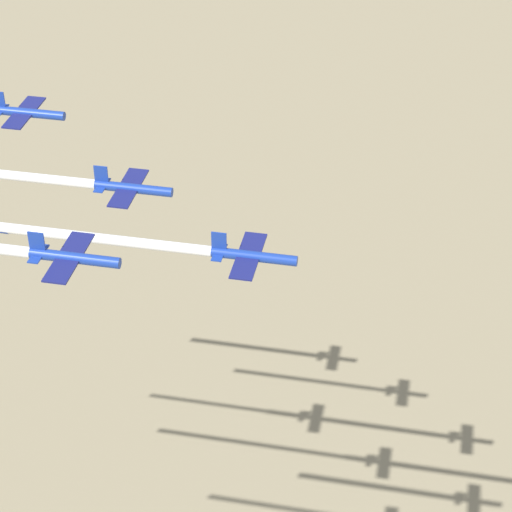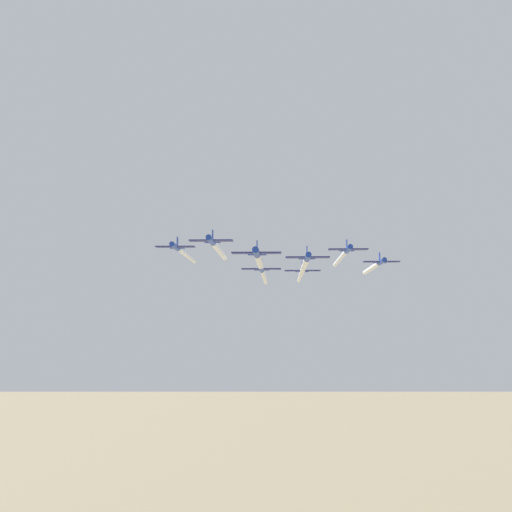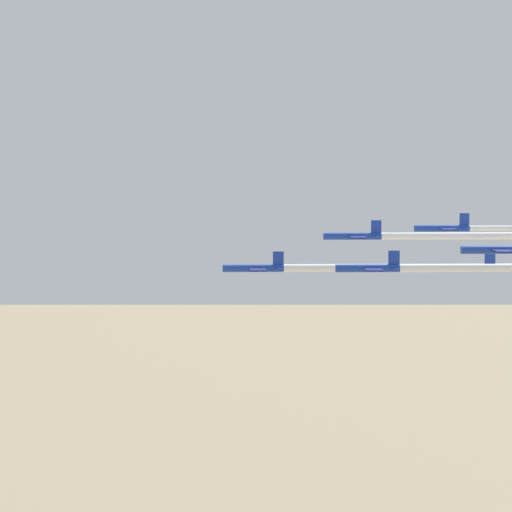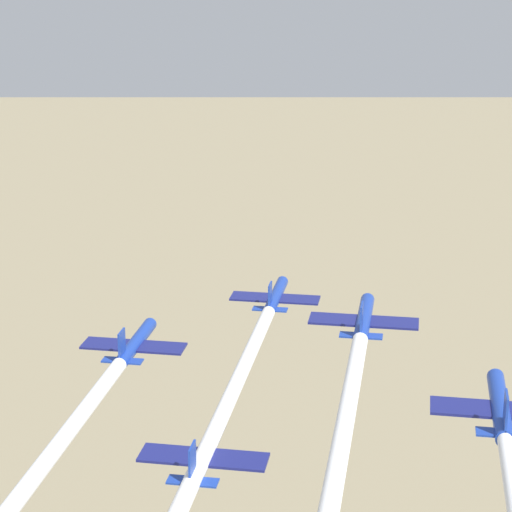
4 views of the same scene
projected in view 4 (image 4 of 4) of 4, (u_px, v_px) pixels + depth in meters
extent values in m
cylinder|color=#19389E|center=(276.00, 296.00, 107.90)|extent=(8.71, 7.48, 1.25)
cube|color=navy|center=(275.00, 298.00, 107.26)|extent=(8.19, 9.12, 0.20)
cube|color=#19389E|center=(270.00, 295.00, 103.47)|extent=(1.51, 1.28, 2.50)
cube|color=#19389E|center=(270.00, 309.00, 103.93)|extent=(3.28, 3.61, 0.14)
cylinder|color=#19389E|center=(136.00, 343.00, 92.45)|extent=(8.71, 7.48, 1.25)
cube|color=navy|center=(134.00, 346.00, 91.80)|extent=(8.19, 9.12, 0.20)
cube|color=#19389E|center=(122.00, 344.00, 88.02)|extent=(1.51, 1.28, 2.50)
cube|color=#19389E|center=(122.00, 361.00, 88.47)|extent=(3.28, 3.61, 0.14)
cylinder|color=#19389E|center=(364.00, 318.00, 88.02)|extent=(8.71, 7.48, 1.25)
cube|color=navy|center=(364.00, 321.00, 87.38)|extent=(8.19, 9.12, 0.20)
cube|color=#19389E|center=(362.00, 318.00, 83.59)|extent=(1.51, 1.28, 2.50)
cube|color=#19389E|center=(361.00, 336.00, 84.05)|extent=(3.28, 3.61, 0.14)
cylinder|color=#19389E|center=(205.00, 453.00, 74.21)|extent=(8.71, 7.48, 1.25)
cube|color=navy|center=(203.00, 457.00, 73.57)|extent=(8.19, 9.12, 0.20)
cube|color=#19389E|center=(192.00, 461.00, 69.78)|extent=(1.51, 1.28, 2.50)
cube|color=#19389E|center=(193.00, 481.00, 70.24)|extent=(3.28, 3.61, 0.14)
cylinder|color=#19389E|center=(500.00, 406.00, 69.27)|extent=(8.71, 7.48, 1.25)
cube|color=navy|center=(500.00, 410.00, 68.63)|extent=(8.19, 9.12, 0.20)
cube|color=#19389E|center=(506.00, 412.00, 64.84)|extent=(1.51, 1.28, 2.50)
cube|color=#19389E|center=(504.00, 433.00, 65.30)|extent=(3.28, 3.61, 0.14)
cylinder|color=white|center=(232.00, 393.00, 84.07)|extent=(31.93, 26.61, 1.31)
cylinder|color=white|center=(25.00, 490.00, 67.20)|extent=(34.23, 28.50, 1.29)
cylinder|color=white|center=(343.00, 433.00, 67.00)|extent=(27.30, 22.79, 1.28)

